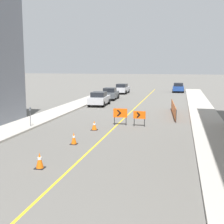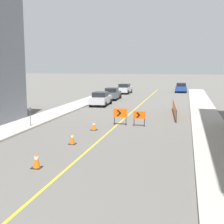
{
  "view_description": "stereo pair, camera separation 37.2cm",
  "coord_description": "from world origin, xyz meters",
  "px_view_note": "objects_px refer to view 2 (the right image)",
  "views": [
    {
      "loc": [
        4.8,
        -1.47,
        4.72
      ],
      "look_at": [
        -0.43,
        22.2,
        1.0
      ],
      "focal_mm": 50.0,
      "sensor_mm": 36.0,
      "label": 1
    },
    {
      "loc": [
        5.16,
        -1.38,
        4.72
      ],
      "look_at": [
        -0.43,
        22.2,
        1.0
      ],
      "focal_mm": 50.0,
      "sensor_mm": 36.0,
      "label": 2
    }
  ],
  "objects_px": {
    "arrow_barricade_primary": "(120,114)",
    "parked_car_curb_mid": "(112,94)",
    "traffic_cone_fourth": "(72,138)",
    "arrow_barricade_secondary": "(139,116)",
    "parked_car_curb_near": "(101,99)",
    "parked_car_curb_far": "(125,89)",
    "parked_car_opposite_side": "(181,88)",
    "parking_meter_near_curb": "(30,112)",
    "traffic_cone_fifth": "(94,125)",
    "traffic_cone_third": "(36,160)"
  },
  "relations": [
    {
      "from": "traffic_cone_fourth",
      "to": "parked_car_curb_mid",
      "type": "xyz_separation_m",
      "value": [
        -3.17,
        23.73,
        0.44
      ]
    },
    {
      "from": "arrow_barricade_secondary",
      "to": "parking_meter_near_curb",
      "type": "distance_m",
      "value": 8.2
    },
    {
      "from": "traffic_cone_fifth",
      "to": "parked_car_curb_mid",
      "type": "height_order",
      "value": "parked_car_curb_mid"
    },
    {
      "from": "arrow_barricade_secondary",
      "to": "parked_car_opposite_side",
      "type": "relative_size",
      "value": 0.28
    },
    {
      "from": "arrow_barricade_secondary",
      "to": "parked_car_opposite_side",
      "type": "distance_m",
      "value": 31.14
    },
    {
      "from": "traffic_cone_fourth",
      "to": "parked_car_opposite_side",
      "type": "relative_size",
      "value": 0.17
    },
    {
      "from": "parked_car_curb_near",
      "to": "parking_meter_near_curb",
      "type": "relative_size",
      "value": 3.0
    },
    {
      "from": "arrow_barricade_secondary",
      "to": "parking_meter_near_curb",
      "type": "bearing_deg",
      "value": -161.09
    },
    {
      "from": "parked_car_curb_mid",
      "to": "parking_meter_near_curb",
      "type": "relative_size",
      "value": 3.01
    },
    {
      "from": "parking_meter_near_curb",
      "to": "parked_car_opposite_side",
      "type": "bearing_deg",
      "value": 72.66
    },
    {
      "from": "traffic_cone_fifth",
      "to": "parking_meter_near_curb",
      "type": "bearing_deg",
      "value": -175.31
    },
    {
      "from": "arrow_barricade_secondary",
      "to": "parked_car_curb_mid",
      "type": "relative_size",
      "value": 0.27
    },
    {
      "from": "arrow_barricade_primary",
      "to": "parked_car_curb_far",
      "type": "bearing_deg",
      "value": 97.57
    },
    {
      "from": "traffic_cone_third",
      "to": "parked_car_curb_near",
      "type": "relative_size",
      "value": 0.17
    },
    {
      "from": "traffic_cone_fourth",
      "to": "arrow_barricade_secondary",
      "type": "distance_m",
      "value": 6.95
    },
    {
      "from": "parked_car_curb_near",
      "to": "parked_car_opposite_side",
      "type": "height_order",
      "value": "same"
    },
    {
      "from": "traffic_cone_fifth",
      "to": "parked_car_curb_near",
      "type": "xyz_separation_m",
      "value": [
        -3.12,
        13.22,
        0.46
      ]
    },
    {
      "from": "arrow_barricade_primary",
      "to": "parked_car_opposite_side",
      "type": "bearing_deg",
      "value": 79.61
    },
    {
      "from": "parked_car_curb_near",
      "to": "parked_car_curb_mid",
      "type": "relative_size",
      "value": 0.99
    },
    {
      "from": "parked_car_curb_near",
      "to": "parked_car_opposite_side",
      "type": "distance_m",
      "value": 21.68
    },
    {
      "from": "traffic_cone_third",
      "to": "parked_car_curb_near",
      "type": "bearing_deg",
      "value": 97.69
    },
    {
      "from": "arrow_barricade_primary",
      "to": "parked_car_curb_near",
      "type": "height_order",
      "value": "parked_car_curb_near"
    },
    {
      "from": "parked_car_curb_mid",
      "to": "parked_car_curb_far",
      "type": "height_order",
      "value": "same"
    },
    {
      "from": "arrow_barricade_secondary",
      "to": "parked_car_curb_mid",
      "type": "distance_m",
      "value": 18.63
    },
    {
      "from": "traffic_cone_third",
      "to": "arrow_barricade_primary",
      "type": "relative_size",
      "value": 0.57
    },
    {
      "from": "arrow_barricade_primary",
      "to": "parked_car_curb_far",
      "type": "xyz_separation_m",
      "value": [
        -4.77,
        26.2,
        -0.12
      ]
    },
    {
      "from": "parked_car_curb_near",
      "to": "traffic_cone_fourth",
      "type": "bearing_deg",
      "value": -82.14
    },
    {
      "from": "traffic_cone_fourth",
      "to": "parked_car_curb_near",
      "type": "xyz_separation_m",
      "value": [
        -3.02,
        17.38,
        0.44
      ]
    },
    {
      "from": "parked_car_curb_far",
      "to": "parked_car_opposite_side",
      "type": "distance_m",
      "value": 10.06
    },
    {
      "from": "arrow_barricade_primary",
      "to": "arrow_barricade_secondary",
      "type": "xyz_separation_m",
      "value": [
        1.52,
        -0.16,
        -0.08
      ]
    },
    {
      "from": "arrow_barricade_secondary",
      "to": "parked_car_opposite_side",
      "type": "xyz_separation_m",
      "value": [
        2.62,
        31.03,
        -0.04
      ]
    },
    {
      "from": "traffic_cone_fourth",
      "to": "parked_car_curb_near",
      "type": "relative_size",
      "value": 0.17
    },
    {
      "from": "traffic_cone_fifth",
      "to": "traffic_cone_third",
      "type": "bearing_deg",
      "value": -91.11
    },
    {
      "from": "traffic_cone_fifth",
      "to": "parked_car_opposite_side",
      "type": "xyz_separation_m",
      "value": [
        5.63,
        33.06,
        0.46
      ]
    },
    {
      "from": "traffic_cone_fifth",
      "to": "arrow_barricade_secondary",
      "type": "bearing_deg",
      "value": 33.96
    },
    {
      "from": "parked_car_curb_near",
      "to": "arrow_barricade_primary",
      "type": "bearing_deg",
      "value": -69.33
    },
    {
      "from": "traffic_cone_third",
      "to": "arrow_barricade_secondary",
      "type": "relative_size",
      "value": 0.63
    },
    {
      "from": "arrow_barricade_primary",
      "to": "parking_meter_near_curb",
      "type": "relative_size",
      "value": 0.9
    },
    {
      "from": "traffic_cone_third",
      "to": "parked_car_curb_mid",
      "type": "bearing_deg",
      "value": 96.27
    },
    {
      "from": "arrow_barricade_primary",
      "to": "parked_car_curb_near",
      "type": "distance_m",
      "value": 11.95
    },
    {
      "from": "traffic_cone_third",
      "to": "arrow_barricade_secondary",
      "type": "distance_m",
      "value": 11.14
    },
    {
      "from": "traffic_cone_fourth",
      "to": "arrow_barricade_primary",
      "type": "bearing_deg",
      "value": 76.03
    },
    {
      "from": "traffic_cone_third",
      "to": "arrow_barricade_primary",
      "type": "xyz_separation_m",
      "value": [
        1.66,
        10.83,
        0.55
      ]
    },
    {
      "from": "parked_car_opposite_side",
      "to": "arrow_barricade_secondary",
      "type": "bearing_deg",
      "value": -94.76
    },
    {
      "from": "parked_car_opposite_side",
      "to": "parking_meter_near_curb",
      "type": "relative_size",
      "value": 2.96
    },
    {
      "from": "traffic_cone_fifth",
      "to": "parking_meter_near_curb",
      "type": "xyz_separation_m",
      "value": [
        -4.81,
        -0.39,
        0.83
      ]
    },
    {
      "from": "parked_car_curb_far",
      "to": "parking_meter_near_curb",
      "type": "distance_m",
      "value": 28.83
    },
    {
      "from": "arrow_barricade_primary",
      "to": "parked_car_curb_mid",
      "type": "bearing_deg",
      "value": 102.56
    },
    {
      "from": "arrow_barricade_secondary",
      "to": "parked_car_curb_far",
      "type": "height_order",
      "value": "parked_car_curb_far"
    },
    {
      "from": "arrow_barricade_secondary",
      "to": "parking_meter_near_curb",
      "type": "xyz_separation_m",
      "value": [
        -7.82,
        -2.42,
        0.34
      ]
    }
  ]
}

